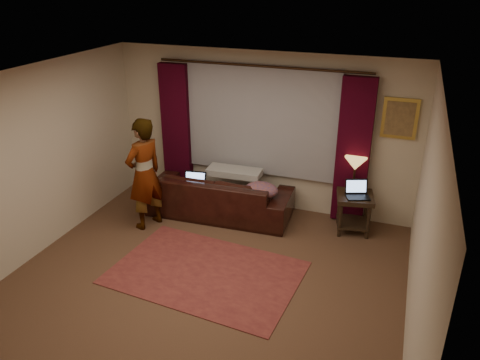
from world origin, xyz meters
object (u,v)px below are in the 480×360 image
sofa (219,188)px  end_table (353,213)px  laptop_sofa (193,182)px  laptop_table (358,190)px  person (144,174)px  tiffany_lamp (354,174)px

sofa → end_table: 2.15m
laptop_sofa → end_table: bearing=-0.3°
laptop_table → person: person is taller
sofa → laptop_sofa: sofa is taller
laptop_sofa → tiffany_lamp: size_ratio=0.72×
sofa → laptop_table: (2.18, 0.12, 0.27)m
laptop_table → sofa: bearing=162.6°
end_table → person: person is taller
end_table → person: size_ratio=0.35×
laptop_sofa → laptop_table: laptop_table is taller
laptop_table → laptop_sofa: bearing=166.7°
sofa → person: bearing=35.6°
person → sofa: bearing=148.8°
end_table → laptop_table: bearing=-61.6°
sofa → tiffany_lamp: size_ratio=4.38×
sofa → laptop_table: size_ratio=6.42×
person → tiffany_lamp: bearing=130.3°
sofa → laptop_sofa: 0.44m
sofa → laptop_sofa: (-0.37, -0.20, 0.13)m
sofa → end_table: sofa is taller
sofa → person: size_ratio=1.33×
end_table → laptop_table: 0.44m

